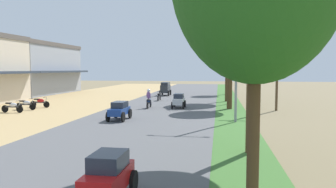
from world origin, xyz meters
The scene contains 16 objects.
shophouse_far centered at (-19.97, 38.46, 3.46)m, with size 8.05×13.80×6.90m.
parked_motorbike_fifth centered at (-10.92, 19.81, 0.55)m, with size 1.80×0.54×0.94m.
parked_motorbike_sixth centered at (-10.90, 21.54, 0.55)m, with size 1.80×0.54×0.94m.
parked_motorbike_seventh centered at (-10.65, 23.24, 0.55)m, with size 1.80×0.54×0.94m.
median_tree_third centered at (5.63, 24.85, 5.60)m, with size 3.63×3.63×7.35m.
median_tree_fourth centered at (5.50, 31.26, 7.38)m, with size 4.18×4.18×9.49m.
median_tree_fifth centered at (5.92, 41.16, 6.44)m, with size 3.07×3.07×8.03m.
streetlamp_near centered at (5.80, 17.94, 4.18)m, with size 3.16×0.20×7.07m.
streetlamp_mid centered at (5.80, 28.75, 4.88)m, with size 3.16×0.20×8.42m.
utility_pole_near centered at (9.41, 24.68, 4.72)m, with size 1.80×0.20×9.06m.
car_hatchback_red centered at (2.04, 4.71, 0.75)m, with size 1.04×2.00×1.23m.
car_sedan_blue centered at (-1.67, 17.50, 0.74)m, with size 1.10×2.26×1.19m.
car_hatchback_silver centered at (1.36, 24.63, 0.75)m, with size 1.04×2.00×1.23m.
car_van_charcoal centered at (-1.95, 37.67, 1.02)m, with size 1.19×2.41×1.67m.
motorbike_ahead_third centered at (-1.14, 24.10, 0.86)m, with size 0.54×1.80×1.66m.
motorbike_ahead_fourth centered at (-1.50, 30.86, 0.57)m, with size 0.54×1.80×0.94m.
Camera 1 is at (4.74, -2.88, 3.38)m, focal length 34.80 mm.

